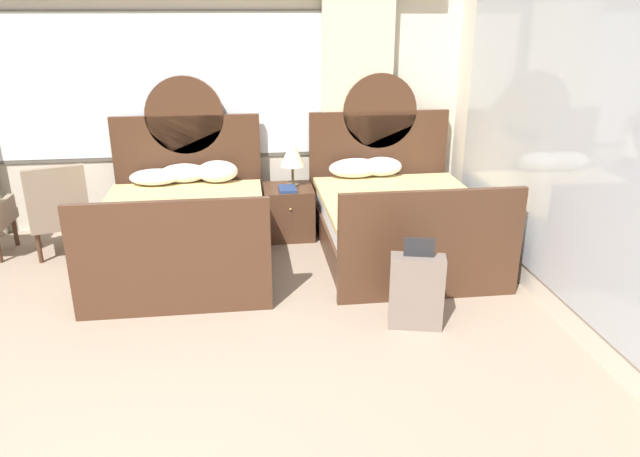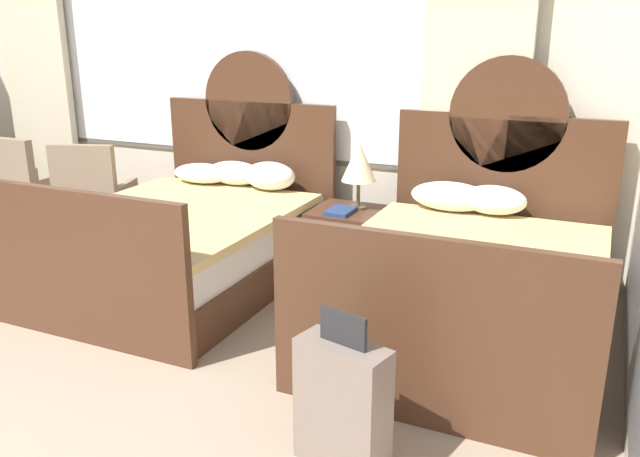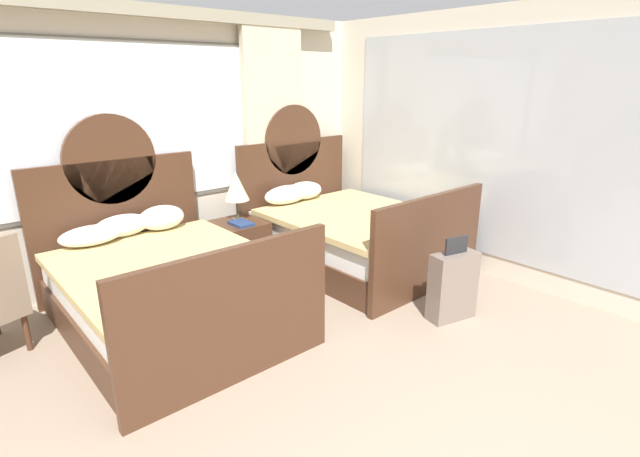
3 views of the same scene
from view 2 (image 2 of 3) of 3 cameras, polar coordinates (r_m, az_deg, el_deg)
wall_back_window at (r=5.89m, az=-8.04°, el=12.51°), size 6.74×0.22×2.70m
bed_near_window at (r=5.03m, az=-11.60°, el=-0.78°), size 1.60×2.14×1.72m
bed_near_mirror at (r=4.20m, az=13.10°, el=-4.63°), size 1.60×2.14×1.72m
nightstand_between_beds at (r=5.04m, az=2.43°, el=-1.38°), size 0.53×0.56×0.56m
table_lamp_on_nightstand at (r=4.92m, az=3.47°, el=5.88°), size 0.27×0.27×0.52m
book_on_nightstand at (r=4.87m, az=1.85°, el=1.56°), size 0.18×0.26×0.03m
armchair_by_window_left at (r=6.06m, az=-19.43°, el=2.89°), size 0.71×0.71×0.96m
armchair_by_window_centre at (r=6.63m, az=-24.56°, el=3.49°), size 0.57×0.57×0.96m
suitcase_on_floor at (r=2.95m, az=1.99°, el=-15.34°), size 0.45×0.28×0.76m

